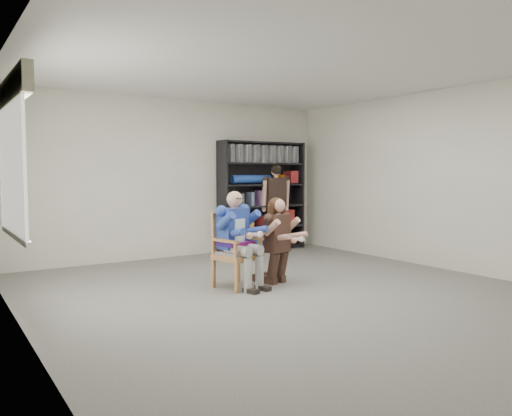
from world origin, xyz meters
TOP-DOWN VIEW (x-y plane):
  - room_shell at (0.00, 0.00)m, footprint 6.00×7.00m
  - floor at (0.00, 0.00)m, footprint 6.00×7.00m
  - window_left at (-2.95, 1.00)m, footprint 0.16×2.00m
  - armchair at (-0.36, 0.80)m, footprint 0.68×0.67m
  - seated_man at (-0.36, 0.80)m, footprint 0.71×0.87m
  - kneeling_woman at (0.22, 0.68)m, footprint 0.66×0.88m
  - bookshelf at (1.70, 3.28)m, footprint 1.80×0.38m
  - standing_man at (1.86, 3.04)m, footprint 0.57×0.42m

SIDE VIEW (x-z plane):
  - floor at x=0.00m, z-range -0.01..0.01m
  - armchair at x=-0.36m, z-range 0.00..0.98m
  - kneeling_woman at x=0.22m, z-range 0.00..1.17m
  - seated_man at x=-0.36m, z-range 0.00..1.28m
  - standing_man at x=1.86m, z-range 0.00..1.66m
  - bookshelf at x=1.70m, z-range 0.00..2.10m
  - room_shell at x=0.00m, z-range 0.00..2.80m
  - window_left at x=-2.95m, z-range 0.76..2.50m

